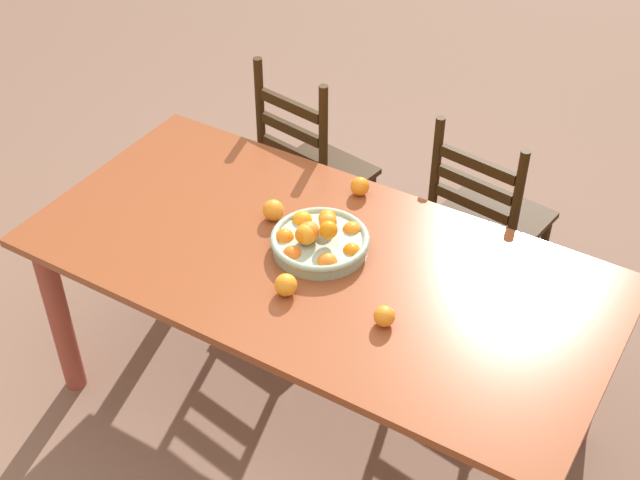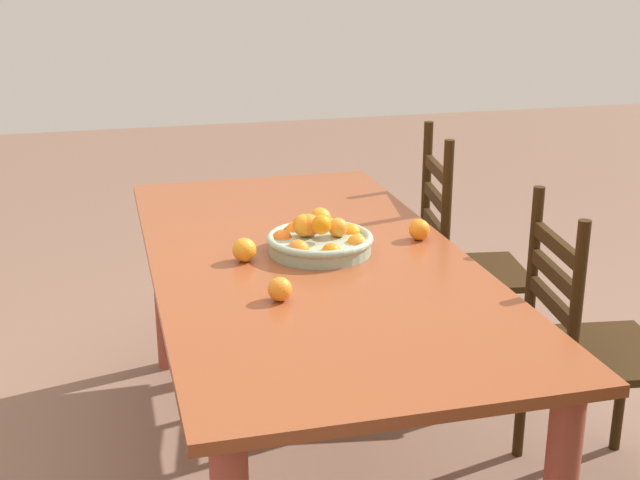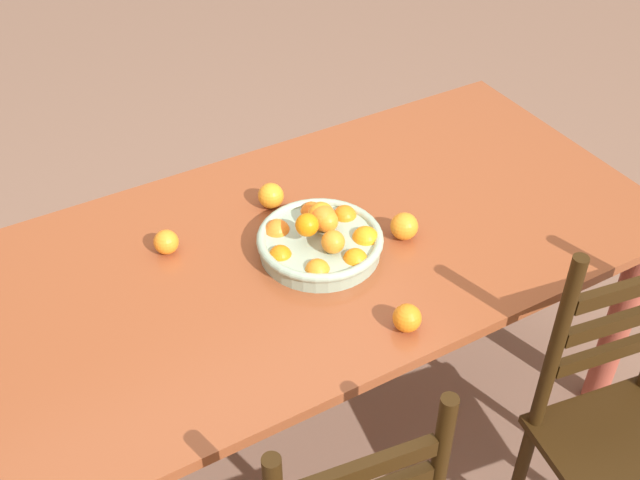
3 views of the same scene
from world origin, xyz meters
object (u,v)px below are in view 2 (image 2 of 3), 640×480
(orange_loose_0, at_px, (320,219))
(orange_loose_2, at_px, (419,230))
(fruit_bowl, at_px, (319,240))
(chair_near_window, at_px, (587,353))
(orange_loose_3, at_px, (280,289))
(orange_loose_1, at_px, (244,250))
(dining_table, at_px, (308,289))
(chair_by_cabinet, at_px, (463,268))

(orange_loose_0, bearing_deg, orange_loose_2, 56.52)
(fruit_bowl, distance_m, orange_loose_2, 0.34)
(chair_near_window, bearing_deg, orange_loose_3, 100.65)
(chair_near_window, relative_size, orange_loose_0, 12.84)
(orange_loose_0, height_order, orange_loose_2, orange_loose_0)
(chair_near_window, height_order, orange_loose_1, chair_near_window)
(orange_loose_1, height_order, orange_loose_2, orange_loose_1)
(dining_table, height_order, orange_loose_2, orange_loose_2)
(chair_by_cabinet, distance_m, orange_loose_3, 1.24)
(chair_by_cabinet, bearing_deg, orange_loose_1, 126.37)
(chair_near_window, xyz_separation_m, orange_loose_0, (-0.52, -0.71, 0.33))
(chair_near_window, distance_m, orange_loose_3, 1.02)
(chair_by_cabinet, relative_size, fruit_bowl, 3.08)
(chair_by_cabinet, relative_size, orange_loose_1, 14.10)
(chair_near_window, distance_m, chair_by_cabinet, 0.76)
(orange_loose_2, relative_size, orange_loose_3, 1.04)
(dining_table, xyz_separation_m, orange_loose_0, (-0.24, 0.10, 0.15))
(dining_table, distance_m, orange_loose_0, 0.30)
(fruit_bowl, distance_m, orange_loose_1, 0.24)
(chair_by_cabinet, distance_m, orange_loose_1, 1.09)
(orange_loose_0, distance_m, orange_loose_1, 0.38)
(dining_table, relative_size, chair_near_window, 2.05)
(orange_loose_1, bearing_deg, dining_table, 89.80)
(dining_table, distance_m, fruit_bowl, 0.16)
(dining_table, height_order, chair_by_cabinet, chair_by_cabinet)
(dining_table, xyz_separation_m, fruit_bowl, (-0.02, 0.04, 0.15))
(dining_table, distance_m, orange_loose_3, 0.39)
(fruit_bowl, height_order, orange_loose_2, fruit_bowl)
(chair_near_window, relative_size, fruit_bowl, 2.88)
(fruit_bowl, bearing_deg, orange_loose_0, 164.49)
(dining_table, bearing_deg, chair_near_window, 71.10)
(dining_table, xyz_separation_m, orange_loose_1, (-0.00, -0.20, 0.15))
(chair_near_window, xyz_separation_m, fruit_bowl, (-0.30, -0.77, 0.33))
(chair_by_cabinet, bearing_deg, orange_loose_3, 141.15)
(chair_by_cabinet, xyz_separation_m, fruit_bowl, (0.46, -0.69, 0.32))
(orange_loose_2, bearing_deg, dining_table, -81.31)
(dining_table, relative_size, orange_loose_1, 27.02)
(orange_loose_2, height_order, orange_loose_3, orange_loose_2)
(dining_table, distance_m, orange_loose_2, 0.41)
(fruit_bowl, relative_size, orange_loose_1, 4.57)
(orange_loose_2, bearing_deg, orange_loose_0, -123.48)
(chair_by_cabinet, bearing_deg, fruit_bowl, 132.42)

